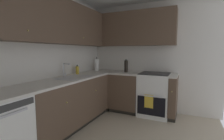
% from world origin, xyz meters
% --- Properties ---
extents(wall_back, '(4.03, 0.05, 2.45)m').
position_xyz_m(wall_back, '(0.00, 1.43, 1.22)').
color(wall_back, silver).
rests_on(wall_back, ground_plane).
extents(wall_right, '(0.05, 2.92, 2.45)m').
position_xyz_m(wall_right, '(1.99, 0.00, 1.22)').
color(wall_right, silver).
rests_on(wall_right, ground_plane).
extents(lower_cabinets_back, '(1.87, 0.62, 0.86)m').
position_xyz_m(lower_cabinets_back, '(0.43, 1.11, 0.43)').
color(lower_cabinets_back, brown).
rests_on(lower_cabinets_back, ground_plane).
extents(countertop_back, '(3.08, 0.60, 0.03)m').
position_xyz_m(countertop_back, '(0.42, 1.11, 0.88)').
color(countertop_back, beige).
rests_on(countertop_back, lower_cabinets_back).
extents(lower_cabinets_right, '(0.62, 1.42, 0.86)m').
position_xyz_m(lower_cabinets_right, '(1.67, 0.29, 0.43)').
color(lower_cabinets_right, brown).
rests_on(lower_cabinets_right, ground_plane).
extents(countertop_right, '(0.60, 1.42, 0.03)m').
position_xyz_m(countertop_right, '(1.66, 0.29, 0.88)').
color(countertop_right, beige).
rests_on(countertop_right, lower_cabinets_right).
extents(oven_range, '(0.68, 0.62, 1.04)m').
position_xyz_m(oven_range, '(1.68, -0.15, 0.46)').
color(oven_range, white).
rests_on(oven_range, ground_plane).
extents(upper_cabinets_back, '(2.76, 0.34, 0.75)m').
position_xyz_m(upper_cabinets_back, '(0.26, 1.25, 1.86)').
color(upper_cabinets_back, brown).
extents(upper_cabinets_right, '(0.32, 1.95, 0.75)m').
position_xyz_m(upper_cabinets_right, '(1.80, 0.43, 1.86)').
color(upper_cabinets_right, brown).
extents(sink, '(0.62, 0.40, 0.10)m').
position_xyz_m(sink, '(0.54, 1.08, 0.85)').
color(sink, '#B7B7BC').
rests_on(sink, countertop_back).
extents(faucet, '(0.07, 0.16, 0.25)m').
position_xyz_m(faucet, '(0.55, 1.29, 1.04)').
color(faucet, silver).
rests_on(faucet, countertop_back).
extents(soap_bottle, '(0.07, 0.07, 0.19)m').
position_xyz_m(soap_bottle, '(0.93, 1.29, 0.98)').
color(soap_bottle, gold).
rests_on(soap_bottle, countertop_back).
extents(paper_towel_roll, '(0.11, 0.11, 0.34)m').
position_xyz_m(paper_towel_roll, '(1.69, 1.27, 1.03)').
color(paper_towel_roll, white).
rests_on(paper_towel_roll, countertop_back).
extents(oil_bottle, '(0.08, 0.08, 0.29)m').
position_xyz_m(oil_bottle, '(1.66, 0.49, 1.03)').
color(oil_bottle, black).
rests_on(oil_bottle, countertop_right).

